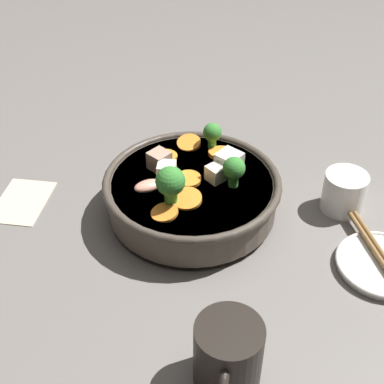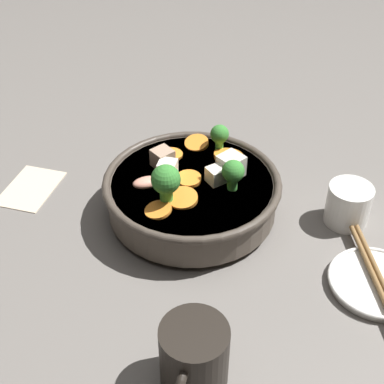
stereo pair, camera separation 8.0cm
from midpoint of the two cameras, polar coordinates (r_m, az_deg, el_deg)
name	(u,v)px [view 2 (the right image)]	position (r m, az deg, el deg)	size (l,w,h in m)	color
ground_plane	(192,213)	(0.83, 2.77, -2.32)	(3.00, 3.00, 0.00)	slate
stirfry_bowl	(192,191)	(0.80, 2.87, 0.04)	(0.27, 0.27, 0.12)	#51473D
side_saucer	(376,283)	(0.77, 21.92, -9.11)	(0.13, 0.13, 0.01)	white
tea_cup	(348,204)	(0.84, 19.00, -1.35)	(0.07, 0.07, 0.06)	white
dark_mug	(194,358)	(0.60, 4.18, -17.41)	(0.10, 0.08, 0.09)	black
napkin	(31,188)	(0.90, -14.43, 0.33)	(0.11, 0.08, 0.00)	beige
chopsticks_pair	(377,278)	(0.77, 22.09, -8.62)	(0.19, 0.09, 0.01)	olive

